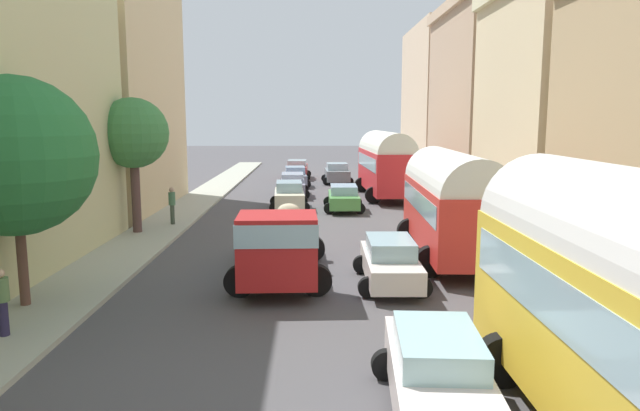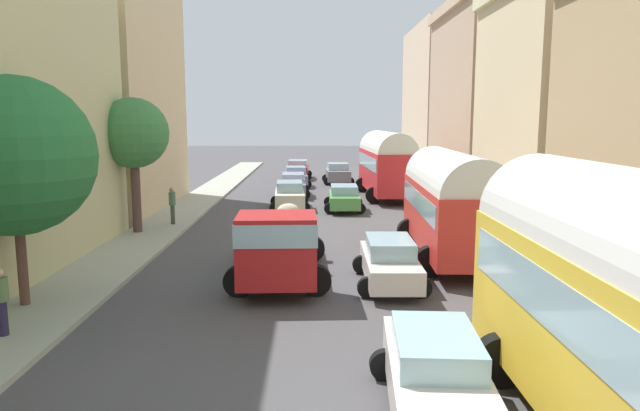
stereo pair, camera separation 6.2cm
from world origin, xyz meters
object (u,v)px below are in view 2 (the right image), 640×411
(car_3, at_px, (298,169))
(car_4, at_px, (435,373))
(car_1, at_px, (293,185))
(pedestrian_0, at_px, (1,300))
(car_5, at_px, (390,261))
(parked_bus_2, at_px, (386,161))
(parked_bus_1, at_px, (451,200))
(car_2, at_px, (296,176))
(cargo_truck_0, at_px, (279,244))
(car_7, at_px, (338,173))
(car_0, at_px, (290,195))
(pedestrian_1, at_px, (172,204))
(car_6, at_px, (344,198))

(car_3, xyz_separation_m, car_4, (3.41, -39.08, -0.05))
(car_1, bearing_deg, pedestrian_0, -102.98)
(car_3, xyz_separation_m, car_5, (3.65, -31.28, -0.07))
(parked_bus_2, xyz_separation_m, car_4, (-2.54, -27.52, -1.57))
(parked_bus_1, distance_m, car_1, 18.08)
(car_2, bearing_deg, pedestrian_0, -100.68)
(cargo_truck_0, height_order, car_3, cargo_truck_0)
(car_7, bearing_deg, parked_bus_2, -70.89)
(car_5, distance_m, car_7, 27.68)
(pedestrian_0, bearing_deg, car_7, 74.52)
(car_4, bearing_deg, car_0, 98.59)
(car_2, height_order, car_3, car_3)
(car_3, xyz_separation_m, pedestrian_0, (-5.69, -35.68, 0.16))
(cargo_truck_0, distance_m, car_0, 14.60)
(car_5, bearing_deg, car_3, 96.65)
(parked_bus_1, bearing_deg, car_0, 118.82)
(car_3, bearing_deg, pedestrian_1, -103.54)
(car_1, xyz_separation_m, car_6, (3.00, -5.86, -0.04))
(car_1, xyz_separation_m, pedestrian_0, (-5.69, -24.68, 0.21))
(car_0, xyz_separation_m, pedestrian_1, (-5.22, -5.18, 0.30))
(car_2, bearing_deg, parked_bus_2, -45.50)
(car_6, bearing_deg, car_1, 117.11)
(car_0, height_order, pedestrian_0, pedestrian_0)
(car_1, distance_m, car_7, 8.06)
(parked_bus_1, distance_m, car_4, 11.62)
(parked_bus_2, bearing_deg, car_7, 109.11)
(cargo_truck_0, bearing_deg, car_7, 84.00)
(car_2, xyz_separation_m, car_3, (0.00, 5.50, 0.06))
(car_7, bearing_deg, car_0, -103.91)
(car_3, xyz_separation_m, pedestrian_1, (-5.22, -21.68, 0.29))
(car_3, bearing_deg, pedestrian_0, -99.06)
(car_7, bearing_deg, cargo_truck_0, -96.00)
(cargo_truck_0, distance_m, car_2, 25.60)
(parked_bus_2, height_order, car_4, parked_bus_2)
(car_5, height_order, car_7, car_7)
(car_3, height_order, car_4, car_3)
(car_4, relative_size, car_5, 1.02)
(parked_bus_1, height_order, parked_bus_2, parked_bus_2)
(parked_bus_1, bearing_deg, car_6, 106.51)
(car_2, relative_size, pedestrian_0, 2.33)
(pedestrian_0, bearing_deg, car_5, 25.24)
(parked_bus_2, distance_m, cargo_truck_0, 20.37)
(cargo_truck_0, relative_size, car_5, 1.64)
(car_3, bearing_deg, car_2, -90.00)
(cargo_truck_0, bearing_deg, car_4, -68.74)
(pedestrian_0, bearing_deg, parked_bus_2, 64.24)
(parked_bus_2, height_order, cargo_truck_0, parked_bus_2)
(parked_bus_1, bearing_deg, car_7, 97.22)
(car_2, distance_m, pedestrian_0, 30.71)
(car_4, bearing_deg, car_6, 91.06)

